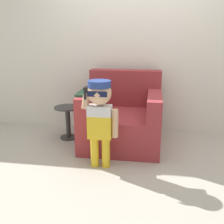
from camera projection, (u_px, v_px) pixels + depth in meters
name	position (u px, v px, depth m)	size (l,w,h in m)	color
ground_plane	(131.00, 146.00, 3.54)	(10.00, 10.00, 0.00)	#ADA89E
wall_back	(137.00, 45.00, 3.83)	(10.00, 0.05, 2.60)	silver
armchair	(122.00, 118.00, 3.56)	(1.04, 1.01, 0.97)	maroon
person_child	(100.00, 111.00, 2.81)	(0.40, 0.30, 0.99)	gold
side_table	(68.00, 119.00, 3.74)	(0.37, 0.37, 0.47)	#333333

